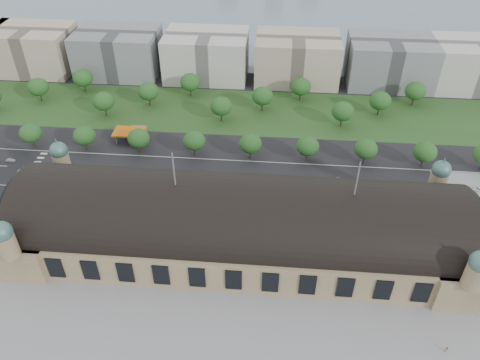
# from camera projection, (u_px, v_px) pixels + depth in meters

# --- Properties ---
(ground) EXTENTS (900.00, 900.00, 0.00)m
(ground) POSITION_uv_depth(u_px,v_px,m) (239.00, 247.00, 159.51)
(ground) COLOR black
(ground) RESTS_ON ground
(station) EXTENTS (150.00, 48.40, 44.30)m
(station) POSITION_uv_depth(u_px,v_px,m) (239.00, 224.00, 153.23)
(station) COLOR #9D8B62
(station) RESTS_ON ground
(road_slab) EXTENTS (260.00, 26.00, 0.10)m
(road_slab) POSITION_uv_depth(u_px,v_px,m) (199.00, 176.00, 190.85)
(road_slab) COLOR black
(road_slab) RESTS_ON ground
(grass_belt) EXTENTS (300.00, 45.00, 0.10)m
(grass_belt) POSITION_uv_depth(u_px,v_px,m) (226.00, 111.00, 233.91)
(grass_belt) COLOR #28451B
(grass_belt) RESTS_ON ground
(petrol_station) EXTENTS (14.00, 13.00, 5.05)m
(petrol_station) POSITION_uv_depth(u_px,v_px,m) (134.00, 131.00, 212.90)
(petrol_station) COLOR #C55E0B
(petrol_station) RESTS_ON ground
(office_1) EXTENTS (45.00, 32.00, 24.00)m
(office_1) POSITION_uv_depth(u_px,v_px,m) (33.00, 49.00, 266.00)
(office_1) COLOR #B9A892
(office_1) RESTS_ON ground
(office_2) EXTENTS (45.00, 32.00, 24.00)m
(office_2) POSITION_uv_depth(u_px,v_px,m) (118.00, 52.00, 262.58)
(office_2) COLOR gray
(office_2) RESTS_ON ground
(office_3) EXTENTS (45.00, 32.00, 24.00)m
(office_3) POSITION_uv_depth(u_px,v_px,m) (207.00, 55.00, 259.16)
(office_3) COLOR beige
(office_3) RESTS_ON ground
(office_4) EXTENTS (45.00, 32.00, 24.00)m
(office_4) POSITION_uv_depth(u_px,v_px,m) (297.00, 58.00, 255.74)
(office_4) COLOR #B9A892
(office_4) RESTS_ON ground
(office_5) EXTENTS (45.00, 32.00, 24.00)m
(office_5) POSITION_uv_depth(u_px,v_px,m) (390.00, 62.00, 252.32)
(office_5) COLOR gray
(office_5) RESTS_ON ground
(office_6) EXTENTS (45.00, 32.00, 24.00)m
(office_6) POSITION_uv_depth(u_px,v_px,m) (476.00, 65.00, 249.24)
(office_6) COLOR beige
(office_6) RESTS_ON ground
(tree_row_1) EXTENTS (9.60, 9.60, 11.52)m
(tree_row_1) POSITION_uv_depth(u_px,v_px,m) (31.00, 133.00, 203.35)
(tree_row_1) COLOR #2D2116
(tree_row_1) RESTS_ON ground
(tree_row_2) EXTENTS (9.60, 9.60, 11.52)m
(tree_row_2) POSITION_uv_depth(u_px,v_px,m) (84.00, 136.00, 201.71)
(tree_row_2) COLOR #2D2116
(tree_row_2) RESTS_ON ground
(tree_row_3) EXTENTS (9.60, 9.60, 11.52)m
(tree_row_3) POSITION_uv_depth(u_px,v_px,m) (139.00, 138.00, 200.07)
(tree_row_3) COLOR #2D2116
(tree_row_3) RESTS_ON ground
(tree_row_4) EXTENTS (9.60, 9.60, 11.52)m
(tree_row_4) POSITION_uv_depth(u_px,v_px,m) (194.00, 141.00, 198.43)
(tree_row_4) COLOR #2D2116
(tree_row_4) RESTS_ON ground
(tree_row_5) EXTENTS (9.60, 9.60, 11.52)m
(tree_row_5) POSITION_uv_depth(u_px,v_px,m) (250.00, 144.00, 196.79)
(tree_row_5) COLOR #2D2116
(tree_row_5) RESTS_ON ground
(tree_row_6) EXTENTS (9.60, 9.60, 11.52)m
(tree_row_6) POSITION_uv_depth(u_px,v_px,m) (308.00, 146.00, 195.15)
(tree_row_6) COLOR #2D2116
(tree_row_6) RESTS_ON ground
(tree_row_7) EXTENTS (9.60, 9.60, 11.52)m
(tree_row_7) POSITION_uv_depth(u_px,v_px,m) (366.00, 149.00, 193.50)
(tree_row_7) COLOR #2D2116
(tree_row_7) RESTS_ON ground
(tree_row_8) EXTENTS (9.60, 9.60, 11.52)m
(tree_row_8) POSITION_uv_depth(u_px,v_px,m) (425.00, 152.00, 191.86)
(tree_row_8) COLOR #2D2116
(tree_row_8) RESTS_ON ground
(tree_belt_1) EXTENTS (10.40, 10.40, 12.48)m
(tree_belt_1) POSITION_uv_depth(u_px,v_px,m) (38.00, 87.00, 237.14)
(tree_belt_1) COLOR #2D2116
(tree_belt_1) RESTS_ON ground
(tree_belt_2) EXTENTS (10.40, 10.40, 12.48)m
(tree_belt_2) POSITION_uv_depth(u_px,v_px,m) (83.00, 78.00, 245.31)
(tree_belt_2) COLOR #2D2116
(tree_belt_2) RESTS_ON ground
(tree_belt_3) EXTENTS (10.40, 10.40, 12.48)m
(tree_belt_3) POSITION_uv_depth(u_px,v_px,m) (104.00, 101.00, 225.07)
(tree_belt_3) COLOR #2D2116
(tree_belt_3) RESTS_ON ground
(tree_belt_4) EXTENTS (10.40, 10.40, 12.48)m
(tree_belt_4) POSITION_uv_depth(u_px,v_px,m) (148.00, 91.00, 233.24)
(tree_belt_4) COLOR #2D2116
(tree_belt_4) RESTS_ON ground
(tree_belt_5) EXTENTS (10.40, 10.40, 12.48)m
(tree_belt_5) POSITION_uv_depth(u_px,v_px,m) (190.00, 82.00, 241.41)
(tree_belt_5) COLOR #2D2116
(tree_belt_5) RESTS_ON ground
(tree_belt_6) EXTENTS (10.40, 10.40, 12.48)m
(tree_belt_6) POSITION_uv_depth(u_px,v_px,m) (221.00, 106.00, 221.17)
(tree_belt_6) COLOR #2D2116
(tree_belt_6) RESTS_ON ground
(tree_belt_7) EXTENTS (10.40, 10.40, 12.48)m
(tree_belt_7) POSITION_uv_depth(u_px,v_px,m) (262.00, 96.00, 229.34)
(tree_belt_7) COLOR #2D2116
(tree_belt_7) RESTS_ON ground
(tree_belt_8) EXTENTS (10.40, 10.40, 12.48)m
(tree_belt_8) POSITION_uv_depth(u_px,v_px,m) (301.00, 87.00, 237.51)
(tree_belt_8) COLOR #2D2116
(tree_belt_8) RESTS_ON ground
(tree_belt_9) EXTENTS (10.40, 10.40, 12.48)m
(tree_belt_9) POSITION_uv_depth(u_px,v_px,m) (343.00, 111.00, 217.27)
(tree_belt_9) COLOR #2D2116
(tree_belt_9) RESTS_ON ground
(tree_belt_10) EXTENTS (10.40, 10.40, 12.48)m
(tree_belt_10) POSITION_uv_depth(u_px,v_px,m) (380.00, 101.00, 225.44)
(tree_belt_10) COLOR #2D2116
(tree_belt_10) RESTS_ON ground
(tree_belt_11) EXTENTS (10.40, 10.40, 12.48)m
(tree_belt_11) POSITION_uv_depth(u_px,v_px,m) (415.00, 91.00, 233.61)
(tree_belt_11) COLOR #2D2116
(tree_belt_11) RESTS_ON ground
(traffic_car_0) EXTENTS (4.53, 2.26, 1.48)m
(traffic_car_0) POSITION_uv_depth(u_px,v_px,m) (23.00, 171.00, 192.80)
(traffic_car_0) COLOR silver
(traffic_car_0) RESTS_ON ground
(traffic_car_1) EXTENTS (3.89, 1.36, 1.28)m
(traffic_car_1) POSITION_uv_depth(u_px,v_px,m) (10.00, 160.00, 198.79)
(traffic_car_1) COLOR gray
(traffic_car_1) RESTS_ON ground
(traffic_car_4) EXTENTS (4.32, 1.74, 1.47)m
(traffic_car_4) POSITION_uv_depth(u_px,v_px,m) (282.00, 179.00, 188.14)
(traffic_car_4) COLOR #1A2749
(traffic_car_4) RESTS_ON ground
(traffic_car_5) EXTENTS (4.39, 1.76, 1.42)m
(traffic_car_5) POSITION_uv_depth(u_px,v_px,m) (339.00, 180.00, 187.97)
(traffic_car_5) COLOR #515358
(traffic_car_5) RESTS_ON ground
(traffic_car_6) EXTENTS (4.95, 2.72, 1.31)m
(traffic_car_6) POSITION_uv_depth(u_px,v_px,m) (478.00, 189.00, 183.22)
(traffic_car_6) COLOR white
(traffic_car_6) RESTS_ON ground
(parked_car_0) EXTENTS (4.00, 3.50, 1.31)m
(parked_car_0) POSITION_uv_depth(u_px,v_px,m) (57.00, 188.00, 183.93)
(parked_car_0) COLOR black
(parked_car_0) RESTS_ON ground
(parked_car_1) EXTENTS (5.17, 3.72, 1.31)m
(parked_car_1) POSITION_uv_depth(u_px,v_px,m) (121.00, 191.00, 182.15)
(parked_car_1) COLOR maroon
(parked_car_1) RESTS_ON ground
(parked_car_2) EXTENTS (5.21, 4.22, 1.42)m
(parked_car_2) POSITION_uv_depth(u_px,v_px,m) (86.00, 196.00, 179.83)
(parked_car_2) COLOR #16163F
(parked_car_2) RESTS_ON ground
(parked_car_3) EXTENTS (4.03, 3.03, 1.28)m
(parked_car_3) POSITION_uv_depth(u_px,v_px,m) (99.00, 194.00, 181.06)
(parked_car_3) COLOR #53575A
(parked_car_3) RESTS_ON ground
(parked_car_4) EXTENTS (4.71, 4.25, 1.56)m
(parked_car_4) POSITION_uv_depth(u_px,v_px,m) (156.00, 200.00, 177.92)
(parked_car_4) COLOR #B9B9BB
(parked_car_4) RESTS_ON ground
(parked_car_5) EXTENTS (5.80, 5.41, 1.51)m
(parked_car_5) POSITION_uv_depth(u_px,v_px,m) (128.00, 197.00, 179.16)
(parked_car_5) COLOR #92959A
(parked_car_5) RESTS_ON ground
(parked_car_6) EXTENTS (5.65, 5.21, 1.59)m
(parked_car_6) POSITION_uv_depth(u_px,v_px,m) (199.00, 195.00, 179.98)
(parked_car_6) COLOR black
(parked_car_6) RESTS_ON ground
(bus_west) EXTENTS (12.30, 3.12, 3.41)m
(bus_west) POSITION_uv_depth(u_px,v_px,m) (245.00, 185.00, 183.75)
(bus_west) COLOR #A91F1B
(bus_west) RESTS_ON ground
(bus_mid) EXTENTS (13.52, 3.75, 3.73)m
(bus_mid) POSITION_uv_depth(u_px,v_px,m) (245.00, 193.00, 179.69)
(bus_mid) COLOR silver
(bus_mid) RESTS_ON ground
(bus_east) EXTENTS (13.08, 3.80, 3.60)m
(bus_east) POSITION_uv_depth(u_px,v_px,m) (315.00, 194.00, 178.87)
(bus_east) COLOR silver
(bus_east) RESTS_ON ground
(pedestrian_0) EXTENTS (1.01, 0.71, 1.88)m
(pedestrian_0) POSITION_uv_depth(u_px,v_px,m) (446.00, 350.00, 127.37)
(pedestrian_0) COLOR gray
(pedestrian_0) RESTS_ON ground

